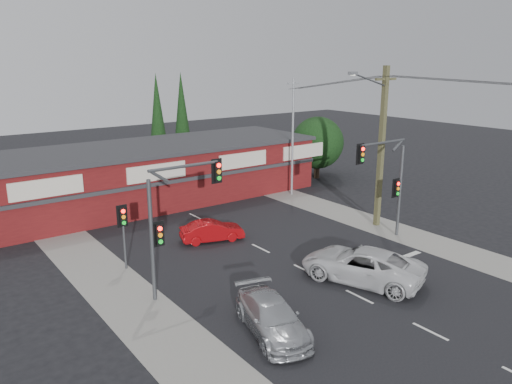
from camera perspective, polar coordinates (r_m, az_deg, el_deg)
ground at (r=25.43m, az=6.23°, el=-9.18°), size 120.00×120.00×0.00m
road_strip at (r=28.99m, az=-0.50°, el=-5.97°), size 14.00×70.00×0.01m
verge_left at (r=25.34m, az=-16.48°, el=-9.80°), size 3.00×70.00×0.02m
verge_right at (r=34.40m, az=11.04°, el=-2.84°), size 3.00×70.00×0.02m
stop_line at (r=26.86m, az=13.99°, el=-8.17°), size 6.50×0.35×0.01m
white_suv at (r=24.69m, az=11.98°, el=-8.14°), size 4.62×6.44×1.63m
silver_suv at (r=19.97m, az=1.83°, el=-14.08°), size 3.08×4.96×1.34m
red_sedan at (r=29.44m, az=-5.04°, el=-4.45°), size 3.90×2.31×1.22m
lane_dashes at (r=25.72m, az=5.56°, el=-8.84°), size 0.12×38.48×0.01m
shop_building at (r=37.94m, az=-12.46°, el=2.07°), size 27.30×8.40×4.22m
tree_cluster at (r=45.16m, az=6.83°, el=5.33°), size 5.90×5.10×5.50m
conifer_near at (r=45.55m, az=-11.19°, el=8.52°), size 1.80×1.80×9.25m
conifer_far at (r=48.89m, az=-8.48°, el=9.06°), size 1.80×1.80×9.25m
traffic_mast_left at (r=22.12m, az=-9.47°, el=-2.15°), size 3.77×0.27×5.97m
traffic_mast_right at (r=29.68m, az=14.93°, el=1.96°), size 3.96×0.27×5.97m
pedestal_signal at (r=25.78m, az=-14.95°, el=-3.54°), size 0.55×0.27×3.38m
utility_pole at (r=31.78m, az=14.03°, el=5.52°), size 4.38×0.59×10.00m
steel_pole at (r=38.58m, az=4.22°, el=6.48°), size 1.20×0.16×9.00m
power_lines at (r=28.38m, az=23.28°, el=11.11°), size 2.01×29.00×1.22m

